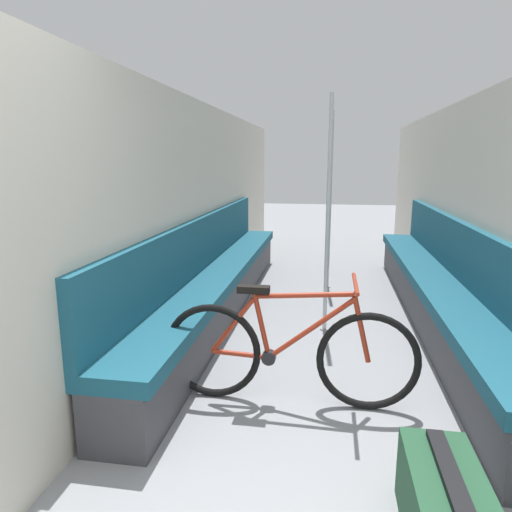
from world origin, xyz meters
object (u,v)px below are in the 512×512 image
(bicycle, at_px, (288,352))
(grab_pole_far, at_px, (328,221))
(grab_pole_near, at_px, (330,205))
(bench_seat_row_left, at_px, (218,282))
(bench_seat_row_right, at_px, (438,291))
(luggage_bag, at_px, (445,512))

(bicycle, height_order, grab_pole_far, grab_pole_far)
(bicycle, height_order, grab_pole_near, grab_pole_near)
(grab_pole_far, bearing_deg, grab_pole_near, 89.56)
(grab_pole_near, distance_m, grab_pole_far, 1.44)
(bench_seat_row_left, distance_m, grab_pole_near, 1.70)
(bench_seat_row_left, height_order, grab_pole_far, grab_pole_far)
(bench_seat_row_left, distance_m, grab_pole_far, 1.33)
(bench_seat_row_right, relative_size, grab_pole_far, 2.33)
(bicycle, distance_m, grab_pole_far, 1.51)
(bicycle, xyz_separation_m, grab_pole_near, (0.23, 2.77, 0.67))
(bench_seat_row_left, xyz_separation_m, luggage_bag, (1.59, -2.70, -0.15))
(grab_pole_far, bearing_deg, bench_seat_row_left, 162.76)
(luggage_bag, bearing_deg, bicycle, 125.00)
(bench_seat_row_right, height_order, grab_pole_near, grab_pole_near)
(bench_seat_row_right, distance_m, grab_pole_near, 1.67)
(bicycle, relative_size, grab_pole_near, 0.78)
(bicycle, relative_size, grab_pole_far, 0.78)
(bench_seat_row_right, relative_size, grab_pole_near, 2.33)
(grab_pole_far, distance_m, luggage_bag, 2.56)
(grab_pole_far, relative_size, luggage_bag, 3.33)
(grab_pole_near, xyz_separation_m, luggage_bag, (0.49, -3.80, -0.84))
(bench_seat_row_right, relative_size, bicycle, 2.99)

